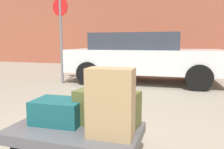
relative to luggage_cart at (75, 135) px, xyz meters
The scene contains 6 objects.
luggage_cart is the anchor object (origin of this frame).
duffel_bag_olive_front_left 0.40m from the luggage_cart, 30.86° to the left, with size 0.62×0.32×0.34m, color #4C5128.
suitcase_tan_rear_right 0.55m from the luggage_cart, 14.24° to the right, with size 0.39×0.21×0.60m, color #9E7F56.
suitcase_teal_front_right 0.30m from the luggage_cart, 159.79° to the left, with size 0.50×0.36×0.24m, color #144C51.
parked_car 4.57m from the luggage_cart, 91.54° to the left, with size 4.37×2.06×1.42m.
no_parking_sign 4.44m from the luggage_cart, 121.69° to the left, with size 0.50×0.10×2.37m.
Camera 1 is at (0.94, -1.81, 1.15)m, focal length 35.03 mm.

